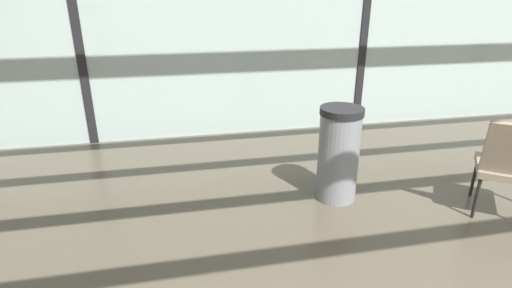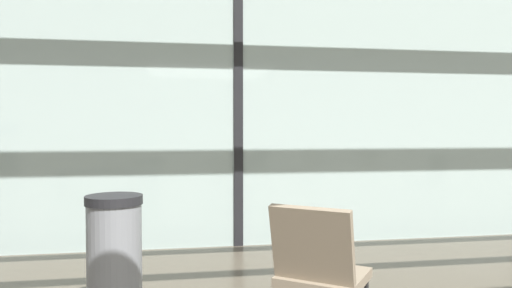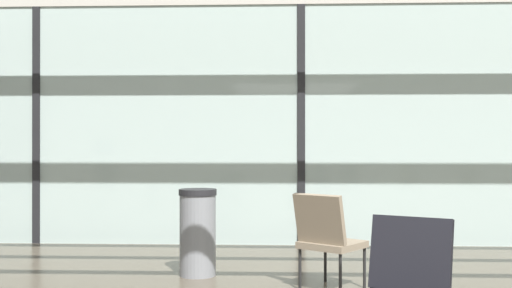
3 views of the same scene
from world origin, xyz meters
name	(u,v)px [view 2 (image 2 of 3)]	position (x,y,z in m)	size (l,w,h in m)	color
glass_curtain_wall	(238,105)	(0.00, 5.20, 1.57)	(14.00, 0.08, 3.13)	#A3B7B2
window_mullion_1	(238,105)	(0.00, 5.20, 1.57)	(0.10, 0.12, 3.13)	black
parked_airplane	(180,102)	(-0.59, 10.95, 1.89)	(13.14, 3.78, 3.78)	silver
lounge_chair_1	(319,266)	(0.15, 2.66, 0.49)	(0.70, 0.71, 0.87)	#7F705B
trash_bin	(115,259)	(-1.09, 3.25, 0.43)	(0.38, 0.38, 0.86)	slate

